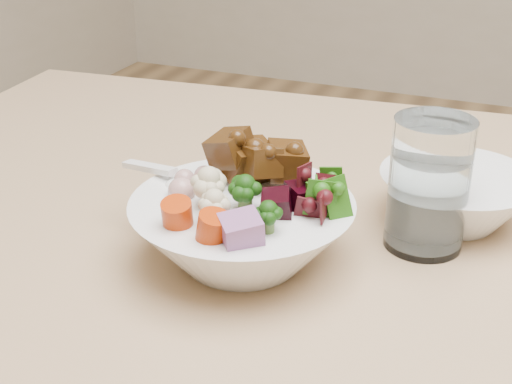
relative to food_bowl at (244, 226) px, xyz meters
The scene contains 4 objects.
food_bowl is the anchor object (origin of this frame).
soup_spoon 0.09m from the food_bowl, 169.73° to the left, with size 0.11×0.05×0.02m.
water_glass 0.18m from the food_bowl, 31.79° to the left, with size 0.08×0.08×0.13m.
side_bowl 0.23m from the food_bowl, 42.10° to the left, with size 0.16×0.16×0.05m, color white, non-canonical shape.
Camera 1 is at (-0.24, -0.59, 1.17)m, focal length 50.00 mm.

